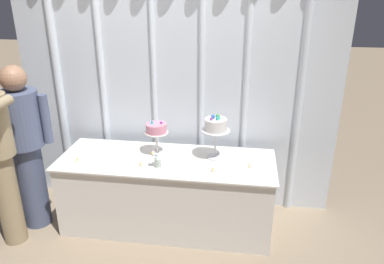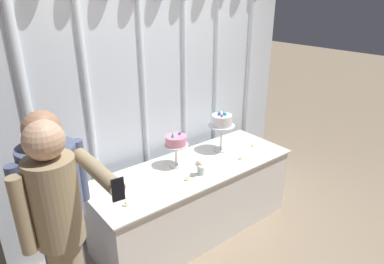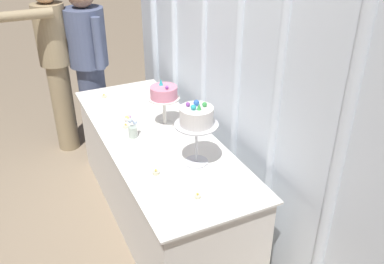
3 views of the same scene
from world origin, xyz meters
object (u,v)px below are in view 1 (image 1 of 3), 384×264
tealight_far_right (250,166)px  guest_man_dark_suit (25,143)px  cake_display_nearright (216,127)px  cake_table (167,193)px  tealight_near_right (213,170)px  cake_display_nearleft (156,130)px  tealight_near_left (141,165)px  tealight_far_left (77,161)px  flower_vase (156,159)px

tealight_far_right → guest_man_dark_suit: (-2.11, -0.11, 0.14)m
cake_display_nearright → guest_man_dark_suit: guest_man_dark_suit is taller
cake_table → tealight_near_right: size_ratio=47.14×
cake_display_nearleft → tealight_near_left: size_ratio=8.15×
tealight_near_right → guest_man_dark_suit: bearing=179.4°
tealight_far_left → tealight_near_left: size_ratio=1.08×
cake_table → flower_vase: 0.48m
tealight_far_right → tealight_near_right: bearing=-158.1°
tealight_near_left → guest_man_dark_suit: 1.13m
cake_table → tealight_near_right: bearing=-21.1°
flower_vase → tealight_near_left: flower_vase is taller
tealight_far_right → guest_man_dark_suit: 2.12m
flower_vase → guest_man_dark_suit: guest_man_dark_suit is taller
tealight_near_left → cake_display_nearleft: bearing=72.8°
flower_vase → cake_display_nearright: bearing=27.5°
tealight_near_right → flower_vase: bearing=178.2°
tealight_near_left → guest_man_dark_suit: size_ratio=0.03×
cake_display_nearleft → tealight_near_left: bearing=-107.2°
cake_display_nearright → tealight_far_left: 1.33m
cake_table → cake_display_nearleft: bearing=134.7°
cake_table → tealight_near_right: (0.46, -0.18, 0.38)m
tealight_near_left → tealight_near_right: same height
cake_display_nearright → tealight_far_right: cake_display_nearright is taller
tealight_near_left → tealight_near_right: 0.66m
cake_table → tealight_near_left: size_ratio=46.79×
cake_display_nearright → tealight_far_left: bearing=-168.0°
cake_display_nearleft → tealight_far_right: cake_display_nearleft is taller
flower_vase → cake_table: bearing=70.7°
cake_table → cake_display_nearleft: size_ratio=5.74×
tealight_far_right → guest_man_dark_suit: guest_man_dark_suit is taller
cake_display_nearright → flower_vase: cake_display_nearright is taller
cake_display_nearleft → tealight_far_right: size_ratio=9.33×
flower_vase → tealight_far_right: size_ratio=4.19×
guest_man_dark_suit → tealight_far_left: bearing=-0.8°
cake_display_nearright → flower_vase: size_ratio=2.71×
cake_table → cake_display_nearright: size_ratio=4.71×
cake_display_nearleft → cake_display_nearright: 0.58m
cake_table → tealight_far_left: 0.91m
tealight_far_left → tealight_near_right: 1.28m
tealight_far_left → tealight_near_right: size_ratio=1.09×
cake_table → tealight_far_right: tealight_far_right is taller
flower_vase → cake_display_nearleft: bearing=102.2°
tealight_near_left → flower_vase: bearing=0.3°
cake_display_nearright → tealight_near_left: 0.77m
tealight_near_right → tealight_far_right: (0.32, 0.13, -0.00)m
tealight_far_left → guest_man_dark_suit: guest_man_dark_suit is taller
cake_display_nearleft → tealight_far_right: 0.94m
cake_display_nearright → cake_table: bearing=-167.1°
cake_display_nearright → tealight_near_right: cake_display_nearright is taller
cake_display_nearleft → guest_man_dark_suit: 1.24m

